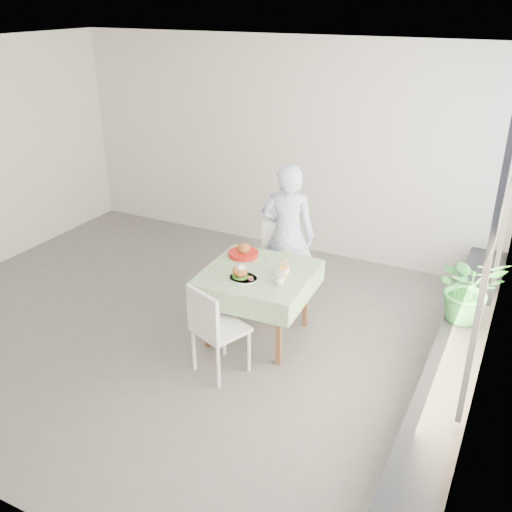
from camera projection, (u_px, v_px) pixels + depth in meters
The scene contains 15 objects.
floor at pixel (179, 326), 6.11m from camera, with size 6.00×6.00×0.00m, color #585653.
ceiling at pixel (161, 50), 4.94m from camera, with size 6.00×6.00×0.00m, color white.
wall_back at pixel (278, 146), 7.55m from camera, with size 6.00×0.02×2.80m, color white.
wall_right at pixel (501, 262), 4.30m from camera, with size 0.02×5.00×2.80m, color white.
window_pane at pixel (503, 231), 4.21m from camera, with size 0.01×4.80×2.18m, color #D1E0F9.
window_ledge at pixel (452, 379), 4.86m from camera, with size 0.40×4.80×0.50m, color black.
cafe_table at pixel (258, 296), 5.76m from camera, with size 1.09×1.09×0.74m.
chair_far at pixel (278, 283), 6.39m from camera, with size 0.54×0.54×0.94m.
chair_near at pixel (220, 346), 5.27m from camera, with size 0.55×0.55×0.90m.
diner at pixel (288, 236), 6.27m from camera, with size 0.60×0.39×1.64m, color #93AFEC.
main_dish at pixel (242, 274), 5.47m from camera, with size 0.29×0.29×0.15m.
juice_cup_orange at pixel (285, 269), 5.53m from camera, with size 0.10×0.10×0.28m.
juice_cup_lemonade at pixel (280, 278), 5.36m from camera, with size 0.10×0.10×0.28m.
second_dish at pixel (244, 252), 5.95m from camera, with size 0.31×0.31×0.15m.
potted_plant at pixel (469, 288), 5.14m from camera, with size 0.59×0.51×0.65m, color #256F2E.
Camera 1 is at (3.10, -4.30, 3.24)m, focal length 40.00 mm.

